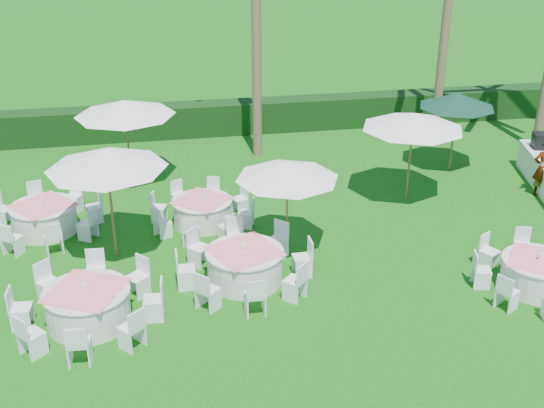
{
  "coord_description": "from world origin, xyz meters",
  "views": [
    {
      "loc": [
        -2.45,
        -12.93,
        8.68
      ],
      "look_at": [
        0.41,
        2.54,
        1.3
      ],
      "focal_mm": 45.0,
      "sensor_mm": 36.0,
      "label": 1
    }
  ],
  "objects_px": {
    "umbrella_c": "(125,108)",
    "umbrella_d": "(413,121)",
    "banquet_table_b": "(245,265)",
    "umbrella_b": "(287,170)",
    "umbrella_green": "(457,100)",
    "banquet_table_d": "(44,217)",
    "banquet_table_c": "(538,273)",
    "banquet_table_a": "(88,305)",
    "banquet_table_e": "(202,211)",
    "staff_person": "(544,168)",
    "umbrella_a": "(106,159)"
  },
  "relations": [
    {
      "from": "staff_person",
      "to": "banquet_table_e",
      "type": "bearing_deg",
      "value": 13.99
    },
    {
      "from": "banquet_table_c",
      "to": "umbrella_a",
      "type": "relative_size",
      "value": 1.0
    },
    {
      "from": "umbrella_d",
      "to": "staff_person",
      "type": "bearing_deg",
      "value": -7.45
    },
    {
      "from": "banquet_table_b",
      "to": "umbrella_green",
      "type": "distance_m",
      "value": 9.94
    },
    {
      "from": "banquet_table_d",
      "to": "staff_person",
      "type": "xyz_separation_m",
      "value": [
        14.7,
        -0.26,
        0.47
      ]
    },
    {
      "from": "umbrella_d",
      "to": "staff_person",
      "type": "height_order",
      "value": "umbrella_d"
    },
    {
      "from": "banquet_table_d",
      "to": "banquet_table_c",
      "type": "bearing_deg",
      "value": -23.68
    },
    {
      "from": "banquet_table_a",
      "to": "banquet_table_e",
      "type": "bearing_deg",
      "value": 56.51
    },
    {
      "from": "banquet_table_b",
      "to": "umbrella_d",
      "type": "bearing_deg",
      "value": 34.81
    },
    {
      "from": "banquet_table_a",
      "to": "umbrella_c",
      "type": "xyz_separation_m",
      "value": [
        0.88,
        7.71,
        2.06
      ]
    },
    {
      "from": "umbrella_d",
      "to": "staff_person",
      "type": "xyz_separation_m",
      "value": [
        4.12,
        -0.54,
        -1.58
      ]
    },
    {
      "from": "umbrella_b",
      "to": "staff_person",
      "type": "height_order",
      "value": "umbrella_b"
    },
    {
      "from": "banquet_table_b",
      "to": "banquet_table_e",
      "type": "xyz_separation_m",
      "value": [
        -0.73,
        3.24,
        -0.05
      ]
    },
    {
      "from": "umbrella_a",
      "to": "umbrella_d",
      "type": "xyz_separation_m",
      "value": [
        8.64,
        2.01,
        -0.2
      ]
    },
    {
      "from": "banquet_table_c",
      "to": "umbrella_b",
      "type": "relative_size",
      "value": 1.15
    },
    {
      "from": "umbrella_green",
      "to": "banquet_table_d",
      "type": "bearing_deg",
      "value": -170.15
    },
    {
      "from": "banquet_table_d",
      "to": "umbrella_a",
      "type": "height_order",
      "value": "umbrella_a"
    },
    {
      "from": "umbrella_a",
      "to": "umbrella_d",
      "type": "bearing_deg",
      "value": 13.12
    },
    {
      "from": "staff_person",
      "to": "umbrella_green",
      "type": "bearing_deg",
      "value": -39.78
    },
    {
      "from": "banquet_table_a",
      "to": "banquet_table_d",
      "type": "height_order",
      "value": "banquet_table_a"
    },
    {
      "from": "umbrella_c",
      "to": "banquet_table_c",
      "type": "bearing_deg",
      "value": -40.94
    },
    {
      "from": "banquet_table_c",
      "to": "staff_person",
      "type": "relative_size",
      "value": 1.69
    },
    {
      "from": "banquet_table_a",
      "to": "banquet_table_b",
      "type": "relative_size",
      "value": 1.0
    },
    {
      "from": "banquet_table_a",
      "to": "banquet_table_c",
      "type": "height_order",
      "value": "banquet_table_a"
    },
    {
      "from": "banquet_table_c",
      "to": "umbrella_b",
      "type": "bearing_deg",
      "value": 152.95
    },
    {
      "from": "umbrella_b",
      "to": "umbrella_c",
      "type": "distance_m",
      "value": 6.71
    },
    {
      "from": "staff_person",
      "to": "umbrella_a",
      "type": "bearing_deg",
      "value": 20.15
    },
    {
      "from": "umbrella_a",
      "to": "staff_person",
      "type": "height_order",
      "value": "umbrella_a"
    },
    {
      "from": "banquet_table_d",
      "to": "umbrella_d",
      "type": "xyz_separation_m",
      "value": [
        10.58,
        0.28,
        2.05
      ]
    },
    {
      "from": "staff_person",
      "to": "banquet_table_a",
      "type": "bearing_deg",
      "value": 31.96
    },
    {
      "from": "umbrella_d",
      "to": "staff_person",
      "type": "relative_size",
      "value": 1.7
    },
    {
      "from": "banquet_table_c",
      "to": "umbrella_green",
      "type": "bearing_deg",
      "value": 81.65
    },
    {
      "from": "banquet_table_a",
      "to": "umbrella_b",
      "type": "distance_m",
      "value": 5.7
    },
    {
      "from": "banquet_table_d",
      "to": "umbrella_c",
      "type": "xyz_separation_m",
      "value": [
        2.32,
        3.04,
        2.07
      ]
    },
    {
      "from": "banquet_table_b",
      "to": "staff_person",
      "type": "xyz_separation_m",
      "value": [
        9.67,
        3.32,
        0.45
      ]
    },
    {
      "from": "banquet_table_b",
      "to": "banquet_table_a",
      "type": "bearing_deg",
      "value": -163.09
    },
    {
      "from": "umbrella_b",
      "to": "umbrella_d",
      "type": "bearing_deg",
      "value": 31.7
    },
    {
      "from": "umbrella_c",
      "to": "umbrella_d",
      "type": "bearing_deg",
      "value": -18.45
    },
    {
      "from": "banquet_table_e",
      "to": "umbrella_b",
      "type": "bearing_deg",
      "value": -45.46
    },
    {
      "from": "umbrella_a",
      "to": "staff_person",
      "type": "xyz_separation_m",
      "value": [
        12.76,
        1.48,
        -1.79
      ]
    },
    {
      "from": "banquet_table_d",
      "to": "banquet_table_e",
      "type": "bearing_deg",
      "value": -4.5
    },
    {
      "from": "umbrella_a",
      "to": "umbrella_c",
      "type": "xyz_separation_m",
      "value": [
        0.38,
        4.77,
        -0.18
      ]
    },
    {
      "from": "banquet_table_b",
      "to": "umbrella_green",
      "type": "xyz_separation_m",
      "value": [
        7.82,
        5.81,
        1.96
      ]
    },
    {
      "from": "banquet_table_b",
      "to": "umbrella_b",
      "type": "height_order",
      "value": "umbrella_b"
    },
    {
      "from": "banquet_table_e",
      "to": "umbrella_a",
      "type": "height_order",
      "value": "umbrella_a"
    },
    {
      "from": "umbrella_a",
      "to": "banquet_table_a",
      "type": "bearing_deg",
      "value": -99.83
    },
    {
      "from": "umbrella_a",
      "to": "umbrella_green",
      "type": "xyz_separation_m",
      "value": [
        10.9,
        3.96,
        -0.28
      ]
    },
    {
      "from": "banquet_table_b",
      "to": "staff_person",
      "type": "relative_size",
      "value": 1.84
    },
    {
      "from": "banquet_table_c",
      "to": "umbrella_d",
      "type": "bearing_deg",
      "value": 102.25
    },
    {
      "from": "banquet_table_b",
      "to": "umbrella_b",
      "type": "bearing_deg",
      "value": 43.74
    }
  ]
}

